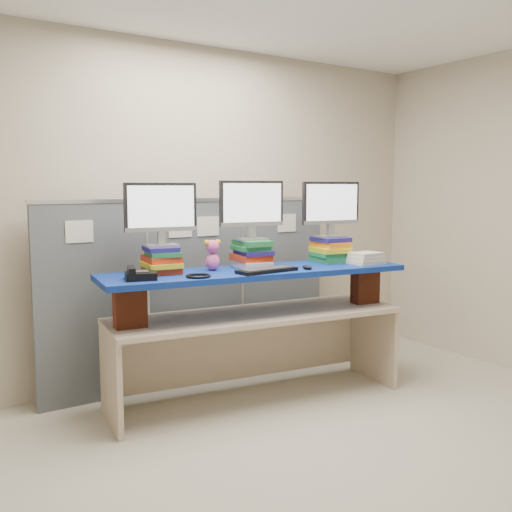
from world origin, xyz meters
TOP-DOWN VIEW (x-y plane):
  - room at (0.00, 0.00)m, footprint 5.00×4.00m
  - cubicle_partition at (-0.00, 1.78)m, footprint 2.60×0.06m
  - desk at (0.18, 1.15)m, footprint 2.29×0.94m
  - brick_pier_left at (-0.78, 1.23)m, footprint 0.23×0.14m
  - brick_pier_right at (1.13, 0.97)m, footprint 0.23×0.14m
  - blue_board at (0.18, 1.15)m, footprint 2.37×0.88m
  - book_stack_left at (-0.49, 1.36)m, footprint 0.28×0.34m
  - book_stack_center at (0.22, 1.27)m, footprint 0.29×0.33m
  - book_stack_right at (0.92, 1.18)m, footprint 0.28×0.34m
  - monitor_left at (-0.48, 1.36)m, footprint 0.52×0.17m
  - monitor_center at (0.22, 1.27)m, footprint 0.52×0.17m
  - monitor_right at (0.92, 1.17)m, footprint 0.52×0.17m
  - keyboard at (0.17, 0.99)m, footprint 0.48×0.19m
  - mouse at (0.50, 0.94)m, footprint 0.07×0.11m
  - desk_phone at (-0.73, 1.17)m, footprint 0.24×0.23m
  - headset at (-0.35, 1.05)m, footprint 0.20×0.20m
  - plush_toy at (-0.12, 1.28)m, footprint 0.13×0.10m
  - binder_stack at (1.09, 0.93)m, footprint 0.26×0.21m

SIDE VIEW (x-z plane):
  - desk at x=0.18m, z-range 0.20..0.88m
  - cubicle_partition at x=0.00m, z-range 0.00..1.53m
  - brick_pier_left at x=-0.78m, z-range 0.68..0.97m
  - brick_pier_right at x=1.13m, z-range 0.68..0.97m
  - blue_board at x=0.18m, z-range 0.97..1.01m
  - headset at x=-0.35m, z-range 1.01..1.03m
  - keyboard at x=0.17m, z-range 1.01..1.04m
  - mouse at x=0.50m, z-range 1.01..1.04m
  - desk_phone at x=-0.73m, z-range 1.00..1.08m
  - binder_stack at x=1.09m, z-range 1.01..1.10m
  - book_stack_left at x=-0.49m, z-range 1.01..1.20m
  - book_stack_right at x=0.92m, z-range 1.01..1.21m
  - book_stack_center at x=0.22m, z-range 1.01..1.21m
  - plush_toy at x=-0.12m, z-range 1.01..1.24m
  - room at x=0.00m, z-range 0.00..2.80m
  - monitor_left at x=-0.48m, z-range 1.23..1.68m
  - monitor_right at x=0.92m, z-range 1.24..1.69m
  - monitor_center at x=0.22m, z-range 1.25..1.70m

